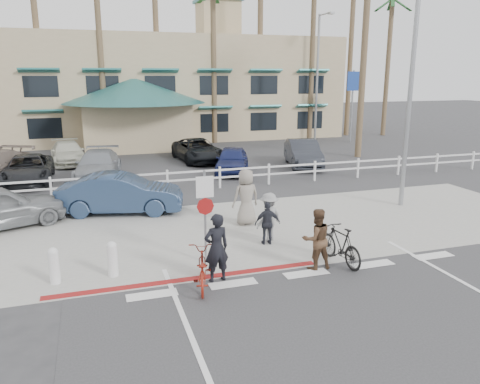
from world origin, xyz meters
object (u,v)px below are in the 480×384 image
object	(u,v)px
sign_post	(205,212)
car_white_sedan	(121,194)
bike_red	(202,269)
bike_black	(341,245)

from	to	relation	value
sign_post	car_white_sedan	size ratio (longest dim) A/B	0.64
bike_red	car_white_sedan	distance (m)	7.27
bike_red	bike_black	xyz separation A→B (m)	(3.96, 0.27, 0.07)
sign_post	bike_red	bearing A→B (deg)	-107.38
bike_red	bike_black	world-z (taller)	bike_black
bike_red	bike_black	distance (m)	3.97
bike_black	car_white_sedan	distance (m)	8.71
car_white_sedan	bike_red	bearing A→B (deg)	-155.78
sign_post	car_white_sedan	bearing A→B (deg)	108.39
sign_post	car_white_sedan	xyz separation A→B (m)	(-1.87, 5.62, -0.70)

